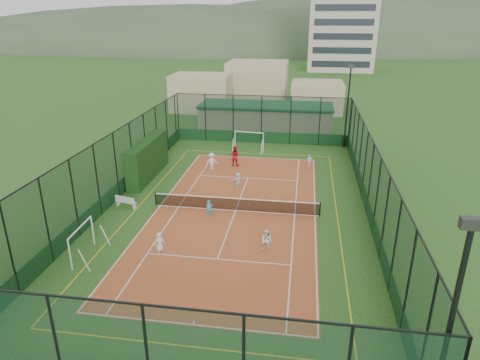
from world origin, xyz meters
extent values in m
plane|color=#274D1A|center=(0.00, 0.00, 0.00)|extent=(300.00, 300.00, 0.00)
cube|color=#AF5927|center=(0.00, 0.00, 0.01)|extent=(11.17, 23.97, 0.01)
cube|color=beige|center=(12.00, 82.00, 15.00)|extent=(15.00, 12.00, 30.00)
cube|color=black|center=(-8.30, 5.50, 1.58)|extent=(1.08, 7.23, 3.16)
imported|color=white|center=(-3.48, -5.99, 0.59)|extent=(0.68, 0.62, 1.16)
imported|color=#4594C5|center=(-1.61, -1.20, 0.61)|extent=(0.51, 0.44, 1.20)
imported|color=white|center=(2.64, -5.14, 0.70)|extent=(0.84, 0.77, 1.38)
imported|color=white|center=(-3.40, 7.92, 0.79)|extent=(1.10, 0.75, 1.56)
imported|color=white|center=(5.08, 9.71, 0.64)|extent=(0.74, 0.31, 1.26)
imported|color=white|center=(-0.48, 4.16, 0.65)|extent=(1.23, 0.89, 1.29)
imported|color=#B41321|center=(-1.61, 9.42, 0.92)|extent=(0.98, 0.82, 1.82)
sphere|color=#CCE033|center=(3.47, 0.84, 0.04)|extent=(0.07, 0.07, 0.07)
sphere|color=#CCE033|center=(1.42, 1.35, 0.04)|extent=(0.07, 0.07, 0.07)
sphere|color=#CCE033|center=(0.78, 0.97, 0.04)|extent=(0.07, 0.07, 0.07)
sphere|color=#CCE033|center=(1.11, 1.62, 0.04)|extent=(0.07, 0.07, 0.07)
sphere|color=#CCE033|center=(2.67, 2.08, 0.04)|extent=(0.07, 0.07, 0.07)
sphere|color=#CCE033|center=(-0.18, 0.75, 0.04)|extent=(0.07, 0.07, 0.07)
camera|label=1|loc=(4.36, -26.70, 12.91)|focal=32.00mm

